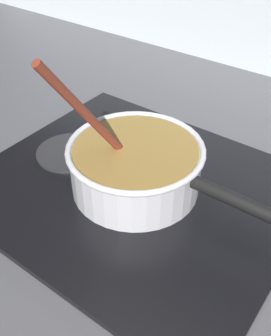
% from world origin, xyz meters
% --- Properties ---
extents(ground, '(2.40, 1.60, 0.04)m').
position_xyz_m(ground, '(0.00, 0.00, -0.02)').
color(ground, '#4C4C51').
extents(hob_plate, '(0.56, 0.48, 0.01)m').
position_xyz_m(hob_plate, '(-0.03, 0.18, 0.01)').
color(hob_plate, black).
rests_on(hob_plate, ground).
extents(burner_ring, '(0.16, 0.16, 0.01)m').
position_xyz_m(burner_ring, '(-0.03, 0.18, 0.02)').
color(burner_ring, '#592D0C').
rests_on(burner_ring, hob_plate).
extents(spare_burner, '(0.13, 0.13, 0.01)m').
position_xyz_m(spare_burner, '(-0.20, 0.18, 0.01)').
color(spare_burner, '#262628').
rests_on(spare_burner, hob_plate).
extents(cooking_pan, '(0.37, 0.27, 0.28)m').
position_xyz_m(cooking_pan, '(-0.03, 0.18, 0.06)').
color(cooking_pan, silver).
rests_on(cooking_pan, hob_plate).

